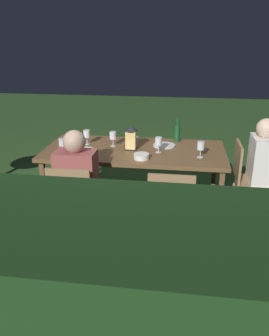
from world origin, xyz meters
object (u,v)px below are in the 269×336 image
Objects in this scene: chair_side_right_a at (171,210)px; person_in_cream at (267,165)px; dining_table at (134,153)px; wine_glass_a at (62,143)px; plate_a at (164,145)px; bowl_olives at (142,156)px; chair_side_right_b at (74,203)px; plate_b at (85,150)px; wine_glass_e at (201,146)px; wine_glass_b at (87,134)px; wine_glass_c at (113,136)px; wine_glass_d at (159,142)px; green_bottle_on_table at (177,133)px; chair_head_near at (247,178)px; bowl_bread at (133,139)px; person_in_rust at (79,180)px; lantern_centerpiece at (131,137)px.

chair_side_right_a is 1.33m from person_in_cream.
dining_table is 11.83× the size of wine_glass_a.
plate_a is 0.52m from bowl_olives.
person_in_cream reaches higher than plate_a.
chair_side_right_b is 0.79m from plate_b.
wine_glass_b is at bearing -12.30° from wine_glass_e.
wine_glass_c is at bearing -45.72° from bowl_olives.
plate_b is (0.08, -0.73, 0.28)m from chair_side_right_b.
wine_glass_e is (0.73, 0.18, 0.24)m from person_in_cream.
bowl_olives is at bearing 56.61° from wine_glass_d.
plate_b is at bearing -36.62° from chair_side_right_a.
wine_glass_a is 0.59m from wine_glass_c.
person_in_cream is (-1.89, -0.86, 0.15)m from chair_side_right_b.
person_in_cream is 3.96× the size of green_bottle_on_table.
bowl_bread is at bearing -12.69° from chair_head_near.
chair_head_near is 1.81m from plate_b.
plate_a is at bearing -171.24° from wine_glass_c.
bowl_olives is (1.33, 0.31, 0.15)m from person_in_cream.
dining_table is 0.34m from bowl_olives.
wine_glass_d is 0.27m from plate_a.
wine_glass_e reaches higher than chair_head_near.
chair_side_right_b is 2.09m from person_in_cream.
wine_glass_c is 0.54m from bowl_olives.
bowl_bread is at bearing -31.45° from wine_glass_e.
wine_glass_e is at bearing -167.40° from bowl_olives.
chair_head_near is at bearing 180.00° from dining_table.
wine_glass_a is at bearing -64.38° from chair_side_right_b.
chair_side_right_a is (-0.90, 0.20, -0.15)m from person_in_rust.
dining_table is 11.83× the size of wine_glass_b.
green_bottle_on_table is at bearing -165.91° from wine_glass_b.
wine_glass_c is at bearing 21.94° from green_bottle_on_table.
chair_side_right_a is at bearing 121.13° from bowl_olives.
chair_side_right_b is 5.15× the size of wine_glass_c.
wine_glass_e reaches higher than chair_side_right_a.
green_bottle_on_table is 1.72× the size of wine_glass_d.
dining_table is at bearing -117.52° from chair_side_right_b.
green_bottle_on_table reaches higher than plate_b.
green_bottle_on_table reaches higher than wine_glass_e.
chair_side_right_a is at bearing 127.11° from wine_glass_c.
wine_glass_a is (1.19, 0.64, 0.01)m from green_bottle_on_table.
person_in_cream reaches higher than wine_glass_c.
dining_table is 0.80m from wine_glass_a.
lantern_centerpiece is at bearing 158.10° from wine_glass_c.
wine_glass_d is at bearing 131.36° from bowl_bread.
wine_glass_c is at bearing -104.53° from person_in_rust.
wine_glass_d is (0.19, 0.44, 0.01)m from green_bottle_on_table.
chair_head_near is at bearing -0.00° from person_in_cream.
green_bottle_on_table is at bearing -90.42° from chair_side_right_a.
wine_glass_a reaches higher than chair_side_right_b.
green_bottle_on_table is (-0.91, -1.22, 0.38)m from chair_side_right_b.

